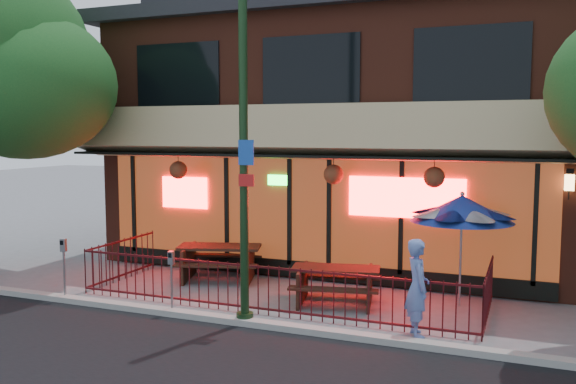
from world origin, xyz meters
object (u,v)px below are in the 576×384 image
street_light (244,155)px  picnic_table_right (336,280)px  picnic_table_left (220,257)px  patio_umbrella (462,209)px  parking_meter_near (171,272)px  pedestrian (417,288)px  parking_meter_far (64,259)px

street_light → picnic_table_right: street_light is taller
street_light → picnic_table_left: bearing=125.9°
street_light → patio_umbrella: size_ratio=2.96×
parking_meter_near → picnic_table_left: bearing=99.0°
patio_umbrella → pedestrian: patio_umbrella is taller
patio_umbrella → parking_meter_far: (-7.83, -2.69, -1.12)m
picnic_table_left → patio_umbrella: patio_umbrella is taller
street_light → parking_meter_far: 4.80m
pedestrian → picnic_table_left: bearing=40.9°
picnic_table_left → picnic_table_right: size_ratio=1.13×
street_light → parking_meter_near: 2.80m
picnic_table_right → parking_meter_near: parking_meter_near is taller
patio_umbrella → parking_meter_far: size_ratio=1.79×
pedestrian → parking_meter_near: bearing=71.1°
street_light → parking_meter_far: size_ratio=5.30×
pedestrian → parking_meter_near: pedestrian is taller
pedestrian → parking_meter_near: size_ratio=1.38×
picnic_table_right → parking_meter_near: 3.36m
picnic_table_right → parking_meter_far: bearing=-160.9°
patio_umbrella → parking_meter_far: 8.36m
patio_umbrella → parking_meter_far: patio_umbrella is taller
picnic_table_left → pedestrian: pedestrian is taller
street_light → pedestrian: size_ratio=4.06×
pedestrian → parking_meter_far: bearing=69.0°
parking_meter_near → parking_meter_far: parking_meter_far is taller
patio_umbrella → pedestrian: bearing=-102.8°
street_light → parking_meter_near: (-1.59, 0.00, -2.30)m
patio_umbrella → parking_meter_near: 5.96m
parking_meter_far → pedestrian: bearing=4.0°
picnic_table_right → pedestrian: pedestrian is taller
picnic_table_left → street_light: bearing=-54.1°
street_light → picnic_table_right: (1.19, 1.87, -2.64)m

